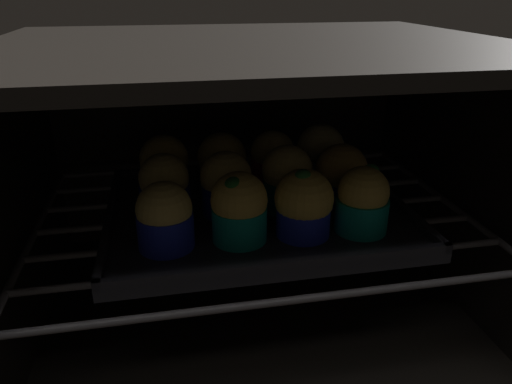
# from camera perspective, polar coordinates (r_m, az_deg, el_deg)

# --- Properties ---
(oven_cavity) EXTENTS (0.59, 0.47, 0.37)m
(oven_cavity) POSITION_cam_1_polar(r_m,az_deg,el_deg) (0.65, -1.03, 1.67)
(oven_cavity) COLOR black
(oven_cavity) RESTS_ON ground
(oven_rack) EXTENTS (0.55, 0.42, 0.01)m
(oven_rack) POSITION_cam_1_polar(r_m,az_deg,el_deg) (0.63, -0.32, -2.64)
(oven_rack) COLOR #4C494C
(oven_rack) RESTS_ON oven_cavity
(baking_tray) EXTENTS (0.37, 0.29, 0.02)m
(baking_tray) POSITION_cam_1_polar(r_m,az_deg,el_deg) (0.61, 0.00, -2.48)
(baking_tray) COLOR black
(baking_tray) RESTS_ON oven_rack
(muffin_row0_col0) EXTENTS (0.06, 0.06, 0.07)m
(muffin_row0_col0) POSITION_cam_1_polar(r_m,az_deg,el_deg) (0.51, -10.83, -3.02)
(muffin_row0_col0) COLOR #1928B7
(muffin_row0_col0) RESTS_ON baking_tray
(muffin_row0_col1) EXTENTS (0.06, 0.06, 0.08)m
(muffin_row0_col1) POSITION_cam_1_polar(r_m,az_deg,el_deg) (0.52, -2.03, -1.93)
(muffin_row0_col1) COLOR #0C8C84
(muffin_row0_col1) RESTS_ON baking_tray
(muffin_row0_col2) EXTENTS (0.07, 0.07, 0.08)m
(muffin_row0_col2) POSITION_cam_1_polar(r_m,az_deg,el_deg) (0.53, 5.70, -1.50)
(muffin_row0_col2) COLOR #1928B7
(muffin_row0_col2) RESTS_ON baking_tray
(muffin_row0_col3) EXTENTS (0.06, 0.06, 0.08)m
(muffin_row0_col3) POSITION_cam_1_polar(r_m,az_deg,el_deg) (0.55, 12.60, -1.02)
(muffin_row0_col3) COLOR #0C8C84
(muffin_row0_col3) RESTS_ON baking_tray
(muffin_row1_col0) EXTENTS (0.06, 0.06, 0.08)m
(muffin_row1_col0) POSITION_cam_1_polar(r_m,az_deg,el_deg) (0.58, -10.84, 0.56)
(muffin_row1_col0) COLOR #1928B7
(muffin_row1_col0) RESTS_ON baking_tray
(muffin_row1_col1) EXTENTS (0.06, 0.06, 0.08)m
(muffin_row1_col1) POSITION_cam_1_polar(r_m,az_deg,el_deg) (0.58, -3.57, 0.90)
(muffin_row1_col1) COLOR #1928B7
(muffin_row1_col1) RESTS_ON baking_tray
(muffin_row1_col2) EXTENTS (0.06, 0.06, 0.08)m
(muffin_row1_col2) POSITION_cam_1_polar(r_m,az_deg,el_deg) (0.59, 3.73, 1.62)
(muffin_row1_col2) COLOR #0C8C84
(muffin_row1_col2) RESTS_ON baking_tray
(muffin_row1_col3) EXTENTS (0.07, 0.07, 0.08)m
(muffin_row1_col3) POSITION_cam_1_polar(r_m,az_deg,el_deg) (0.62, 10.08, 1.93)
(muffin_row1_col3) COLOR #1928B7
(muffin_row1_col3) RESTS_ON baking_tray
(muffin_row2_col0) EXTENTS (0.06, 0.06, 0.08)m
(muffin_row2_col0) POSITION_cam_1_polar(r_m,az_deg,el_deg) (0.64, -10.84, 2.98)
(muffin_row2_col0) COLOR #1928B7
(muffin_row2_col0) RESTS_ON baking_tray
(muffin_row2_col1) EXTENTS (0.07, 0.07, 0.08)m
(muffin_row2_col1) POSITION_cam_1_polar(r_m,az_deg,el_deg) (0.65, -4.06, 3.44)
(muffin_row2_col1) COLOR silver
(muffin_row2_col1) RESTS_ON baking_tray
(muffin_row2_col2) EXTENTS (0.06, 0.06, 0.08)m
(muffin_row2_col2) POSITION_cam_1_polar(r_m,az_deg,el_deg) (0.67, 1.99, 3.85)
(muffin_row2_col2) COLOR red
(muffin_row2_col2) RESTS_ON baking_tray
(muffin_row2_col3) EXTENTS (0.07, 0.07, 0.08)m
(muffin_row2_col3) POSITION_cam_1_polar(r_m,az_deg,el_deg) (0.68, 7.66, 4.47)
(muffin_row2_col3) COLOR silver
(muffin_row2_col3) RESTS_ON baking_tray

